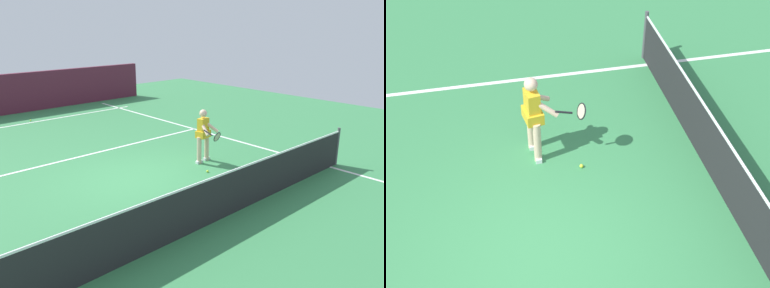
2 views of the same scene
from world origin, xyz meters
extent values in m
plane|color=#38844C|center=(0.00, 0.00, 0.00)|extent=(26.88, 26.88, 0.00)
cube|color=#561E33|center=(0.00, -10.04, 0.88)|extent=(14.07, 0.24, 1.75)
cube|color=white|center=(0.00, -7.84, 0.00)|extent=(10.07, 0.10, 0.01)
cube|color=white|center=(0.00, -2.63, 0.00)|extent=(9.07, 0.10, 0.01)
cube|color=white|center=(-4.53, 0.00, 0.00)|extent=(0.10, 18.68, 0.01)
cylinder|color=#4C4C51|center=(-4.83, 2.96, 0.54)|extent=(0.08, 0.08, 1.08)
cube|color=#232326|center=(0.00, 2.96, 0.48)|extent=(9.59, 0.02, 0.96)
cube|color=white|center=(0.00, 2.96, 0.98)|extent=(9.59, 0.02, 0.04)
cylinder|color=beige|center=(-2.40, 0.18, 0.39)|extent=(0.13, 0.13, 0.78)
cylinder|color=beige|center=(-2.05, 0.24, 0.39)|extent=(0.13, 0.13, 0.78)
cube|color=white|center=(-2.40, 0.18, 0.04)|extent=(0.20, 0.10, 0.08)
cube|color=white|center=(-2.05, 0.24, 0.04)|extent=(0.20, 0.10, 0.08)
cube|color=gold|center=(-2.22, 0.21, 1.04)|extent=(0.35, 0.25, 0.52)
cube|color=gold|center=(-2.22, 0.21, 0.84)|extent=(0.44, 0.34, 0.20)
sphere|color=beige|center=(-2.22, 0.21, 1.44)|extent=(0.22, 0.22, 0.22)
cylinder|color=beige|center=(-2.40, 0.33, 1.06)|extent=(0.34, 0.45, 0.37)
cylinder|color=beige|center=(-2.10, 0.38, 1.06)|extent=(0.22, 0.48, 0.37)
cylinder|color=black|center=(-1.95, 0.68, 1.02)|extent=(0.08, 0.30, 0.14)
torus|color=black|center=(-2.00, 0.97, 0.96)|extent=(0.30, 0.16, 0.28)
cylinder|color=beige|center=(-2.00, 0.97, 0.96)|extent=(0.25, 0.13, 0.23)
sphere|color=#D1E533|center=(-1.71, 0.91, 0.03)|extent=(0.07, 0.07, 0.07)
sphere|color=#D1E533|center=(1.39, 1.49, 0.03)|extent=(0.07, 0.07, 0.07)
sphere|color=#D1E533|center=(-0.46, -8.11, 0.03)|extent=(0.07, 0.07, 0.07)
camera|label=1|loc=(5.37, 7.91, 3.91)|focal=36.81mm
camera|label=2|loc=(5.05, -0.59, 6.42)|focal=52.51mm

